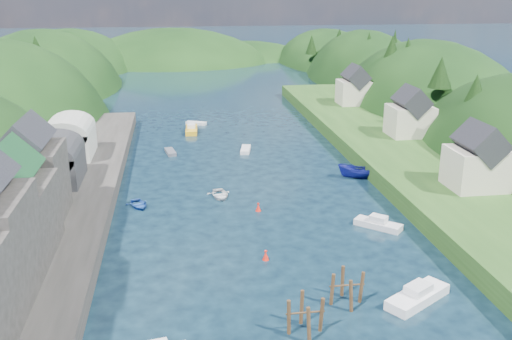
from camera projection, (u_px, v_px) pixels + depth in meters
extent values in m
plane|color=black|center=(237.00, 152.00, 95.13)|extent=(600.00, 600.00, 0.00)
ellipsoid|color=black|center=(3.00, 170.00, 115.40)|extent=(44.00, 75.56, 52.00)
ellipsoid|color=black|center=(46.00, 119.00, 155.65)|extent=(44.00, 75.56, 48.19)
ellipsoid|color=black|center=(71.00, 87.00, 194.67)|extent=(44.00, 75.56, 39.00)
ellipsoid|color=black|center=(425.00, 149.00, 127.35)|extent=(36.00, 75.56, 48.00)
ellipsoid|color=black|center=(364.00, 107.00, 167.62)|extent=(36.00, 75.56, 44.49)
ellipsoid|color=black|center=(327.00, 80.00, 206.68)|extent=(36.00, 75.56, 36.00)
ellipsoid|color=black|center=(174.00, 89.00, 209.80)|extent=(80.00, 60.00, 44.00)
ellipsoid|color=black|center=(246.00, 88.00, 223.61)|extent=(70.00, 56.00, 36.00)
cone|color=black|center=(0.00, 57.00, 107.35)|extent=(4.34, 4.34, 8.02)
cone|color=black|center=(43.00, 77.00, 118.56)|extent=(5.28, 5.28, 5.14)
cone|color=black|center=(36.00, 51.00, 127.94)|extent=(4.77, 4.77, 6.79)
cone|color=black|center=(68.00, 61.00, 139.09)|extent=(4.07, 4.07, 5.65)
cone|color=black|center=(61.00, 49.00, 152.64)|extent=(4.56, 4.56, 8.79)
cone|color=black|center=(50.00, 55.00, 156.44)|extent=(4.75, 4.75, 5.65)
cone|color=black|center=(68.00, 48.00, 170.41)|extent=(4.27, 4.27, 6.34)
cone|color=black|center=(475.00, 97.00, 87.71)|extent=(5.29, 5.29, 7.15)
cone|color=black|center=(441.00, 72.00, 98.85)|extent=(4.07, 4.07, 5.41)
cone|color=black|center=(447.00, 87.00, 109.12)|extent=(3.40, 3.40, 5.48)
cone|color=black|center=(407.00, 59.00, 120.46)|extent=(4.94, 4.94, 9.21)
cone|color=black|center=(392.00, 53.00, 121.85)|extent=(5.25, 5.25, 7.38)
cone|color=black|center=(394.00, 46.00, 138.26)|extent=(3.36, 3.36, 7.98)
cone|color=black|center=(369.00, 47.00, 151.29)|extent=(4.57, 4.57, 7.56)
cone|color=black|center=(353.00, 50.00, 161.71)|extent=(3.59, 3.59, 5.89)
cone|color=black|center=(339.00, 38.00, 169.33)|extent=(4.14, 4.14, 5.60)
cone|color=black|center=(312.00, 44.00, 179.48)|extent=(3.83, 3.83, 6.01)
cube|color=#2D2B28|center=(53.00, 227.00, 63.35)|extent=(12.00, 110.00, 2.00)
cube|color=#2D2B28|center=(10.00, 219.00, 54.16)|extent=(8.00, 9.00, 7.00)
cube|color=#1E592D|center=(3.00, 174.00, 52.77)|extent=(5.88, 9.36, 5.88)
cube|color=#2D2B28|center=(31.00, 183.00, 62.47)|extent=(7.00, 8.00, 8.00)
cube|color=black|center=(25.00, 140.00, 60.97)|extent=(5.15, 8.32, 5.15)
cube|color=#2D2D30|center=(54.00, 167.00, 74.38)|extent=(7.00, 9.00, 4.00)
cylinder|color=#2D2D30|center=(52.00, 152.00, 73.76)|extent=(7.00, 9.00, 7.00)
cube|color=#B2B2A8|center=(69.00, 143.00, 85.67)|extent=(7.00, 9.00, 4.00)
cylinder|color=#B2B2A8|center=(68.00, 130.00, 85.05)|extent=(7.00, 9.00, 7.00)
cube|color=#234719|center=(404.00, 156.00, 88.73)|extent=(16.00, 120.00, 2.40)
cube|color=beige|center=(477.00, 168.00, 70.92)|extent=(7.00, 6.00, 5.00)
cube|color=black|center=(481.00, 142.00, 69.88)|extent=(5.15, 6.24, 5.15)
cube|color=beige|center=(410.00, 121.00, 95.65)|extent=(7.00, 6.00, 5.00)
cube|color=black|center=(411.00, 101.00, 94.62)|extent=(5.15, 6.24, 5.15)
cube|color=beige|center=(355.00, 92.00, 120.92)|extent=(7.00, 6.00, 5.00)
cube|color=black|center=(356.00, 76.00, 119.89)|extent=(5.15, 6.24, 5.15)
cylinder|color=#382314|center=(321.00, 318.00, 45.72)|extent=(0.32, 0.32, 3.67)
cylinder|color=#382314|center=(301.00, 310.00, 46.79)|extent=(0.32, 0.32, 3.67)
cylinder|color=#382314|center=(289.00, 320.00, 45.37)|extent=(0.32, 0.32, 3.67)
cylinder|color=#382314|center=(309.00, 329.00, 44.30)|extent=(0.32, 0.32, 3.67)
cylinder|color=#382314|center=(305.00, 313.00, 45.36)|extent=(3.18, 0.16, 0.16)
cylinder|color=#382314|center=(361.00, 290.00, 49.99)|extent=(0.32, 0.32, 3.53)
cylinder|color=#382314|center=(342.00, 284.00, 51.05)|extent=(0.32, 0.32, 3.53)
cylinder|color=#382314|center=(332.00, 292.00, 49.64)|extent=(0.32, 0.32, 3.53)
cylinder|color=#382314|center=(351.00, 299.00, 48.58)|extent=(0.32, 0.32, 3.53)
cylinder|color=#382314|center=(347.00, 285.00, 49.63)|extent=(3.16, 0.16, 0.16)
cone|color=red|center=(266.00, 256.00, 57.90)|extent=(0.70, 0.70, 0.90)
sphere|color=red|center=(266.00, 251.00, 57.75)|extent=(0.30, 0.30, 0.30)
cone|color=red|center=(258.00, 208.00, 70.39)|extent=(0.70, 0.70, 0.90)
sphere|color=red|center=(258.00, 204.00, 70.23)|extent=(0.30, 0.30, 0.30)
imported|color=navy|center=(357.00, 172.00, 82.09)|extent=(6.05, 3.88, 2.19)
cube|color=#50535C|center=(170.00, 152.00, 94.41)|extent=(2.05, 4.23, 0.57)
imported|color=navy|center=(139.00, 205.00, 71.86)|extent=(3.95, 4.65, 0.82)
cube|color=silver|center=(246.00, 150.00, 95.69)|extent=(2.33, 4.65, 0.62)
imported|color=silver|center=(220.00, 195.00, 75.08)|extent=(3.49, 4.60, 0.90)
cube|color=silver|center=(378.00, 225.00, 65.65)|extent=(5.19, 4.94, 0.75)
cube|color=silver|center=(378.00, 219.00, 65.41)|extent=(2.23, 2.19, 0.70)
cube|color=gold|center=(191.00, 130.00, 108.06)|extent=(2.46, 6.52, 0.90)
cube|color=silver|center=(191.00, 126.00, 107.80)|extent=(1.60, 2.32, 0.70)
cube|color=silver|center=(196.00, 123.00, 113.98)|extent=(4.24, 2.98, 0.57)
cube|color=white|center=(417.00, 297.00, 50.31)|extent=(6.88, 5.51, 0.94)
cube|color=silver|center=(418.00, 288.00, 50.04)|extent=(2.83, 2.59, 0.70)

